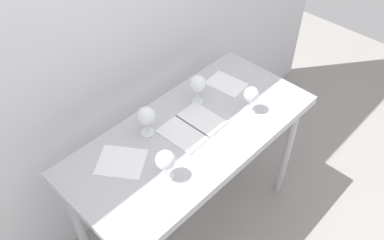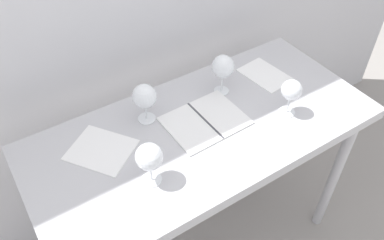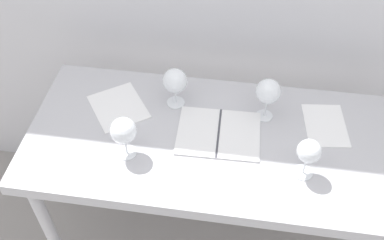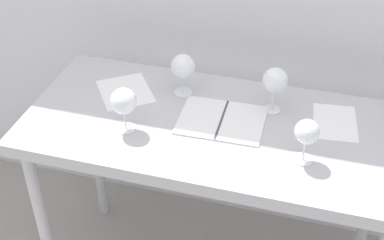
{
  "view_description": "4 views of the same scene",
  "coord_description": "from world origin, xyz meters",
  "px_view_note": "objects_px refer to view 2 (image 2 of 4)",
  "views": [
    {
      "loc": [
        -1.05,
        -1.01,
        2.41
      ],
      "look_at": [
        0.01,
        0.01,
        0.96
      ],
      "focal_mm": 37.26,
      "sensor_mm": 36.0,
      "label": 1
    },
    {
      "loc": [
        -0.64,
        -0.91,
        2.0
      ],
      "look_at": [
        -0.05,
        0.01,
        0.95
      ],
      "focal_mm": 36.91,
      "sensor_mm": 36.0,
      "label": 2
    },
    {
      "loc": [
        0.09,
        -1.11,
        2.18
      ],
      "look_at": [
        -0.08,
        -0.01,
        0.99
      ],
      "focal_mm": 42.0,
      "sensor_mm": 36.0,
      "label": 3
    },
    {
      "loc": [
        0.35,
        -1.54,
        2.09
      ],
      "look_at": [
        -0.07,
        -0.05,
        0.93
      ],
      "focal_mm": 50.51,
      "sensor_mm": 36.0,
      "label": 4
    }
  ],
  "objects_px": {
    "wine_glass_far_right": "(223,67)",
    "tasting_sheet_upper": "(101,150)",
    "wine_glass_near_left": "(149,158)",
    "tasting_sheet_lower": "(265,75)",
    "wine_glass_far_left": "(144,97)",
    "open_notebook": "(205,121)",
    "wine_glass_near_right": "(291,91)"
  },
  "relations": [
    {
      "from": "wine_glass_far_right",
      "to": "tasting_sheet_upper",
      "type": "relative_size",
      "value": 0.8
    },
    {
      "from": "wine_glass_near_left",
      "to": "tasting_sheet_lower",
      "type": "bearing_deg",
      "value": 18.71
    },
    {
      "from": "wine_glass_far_left",
      "to": "tasting_sheet_lower",
      "type": "relative_size",
      "value": 0.76
    },
    {
      "from": "wine_glass_far_left",
      "to": "open_notebook",
      "type": "distance_m",
      "value": 0.26
    },
    {
      "from": "open_notebook",
      "to": "wine_glass_near_left",
      "type": "bearing_deg",
      "value": -157.84
    },
    {
      "from": "wine_glass_near_left",
      "to": "wine_glass_near_right",
      "type": "xyz_separation_m",
      "value": [
        0.63,
        0.0,
        -0.0
      ]
    },
    {
      "from": "wine_glass_far_right",
      "to": "tasting_sheet_upper",
      "type": "bearing_deg",
      "value": -176.6
    },
    {
      "from": "wine_glass_far_right",
      "to": "wine_glass_near_left",
      "type": "relative_size",
      "value": 1.07
    },
    {
      "from": "wine_glass_near_left",
      "to": "open_notebook",
      "type": "xyz_separation_m",
      "value": [
        0.32,
        0.14,
        -0.11
      ]
    },
    {
      "from": "wine_glass_near_right",
      "to": "tasting_sheet_upper",
      "type": "xyz_separation_m",
      "value": [
        -0.72,
        0.22,
        -0.11
      ]
    },
    {
      "from": "wine_glass_near_right",
      "to": "open_notebook",
      "type": "distance_m",
      "value": 0.36
    },
    {
      "from": "wine_glass_far_right",
      "to": "wine_glass_far_left",
      "type": "distance_m",
      "value": 0.36
    },
    {
      "from": "tasting_sheet_upper",
      "to": "wine_glass_near_left",
      "type": "bearing_deg",
      "value": -103.3
    },
    {
      "from": "wine_glass_near_right",
      "to": "tasting_sheet_upper",
      "type": "relative_size",
      "value": 0.71
    },
    {
      "from": "wine_glass_near_left",
      "to": "tasting_sheet_lower",
      "type": "relative_size",
      "value": 0.77
    },
    {
      "from": "wine_glass_near_left",
      "to": "wine_glass_near_right",
      "type": "height_order",
      "value": "wine_glass_near_left"
    },
    {
      "from": "open_notebook",
      "to": "wine_glass_far_left",
      "type": "bearing_deg",
      "value": 141.85
    },
    {
      "from": "wine_glass_far_left",
      "to": "tasting_sheet_lower",
      "type": "bearing_deg",
      "value": -3.52
    },
    {
      "from": "tasting_sheet_lower",
      "to": "wine_glass_far_right",
      "type": "bearing_deg",
      "value": 169.84
    },
    {
      "from": "wine_glass_near_left",
      "to": "open_notebook",
      "type": "height_order",
      "value": "wine_glass_near_left"
    },
    {
      "from": "wine_glass_far_right",
      "to": "wine_glass_near_right",
      "type": "relative_size",
      "value": 1.12
    },
    {
      "from": "wine_glass_near_right",
      "to": "wine_glass_far_left",
      "type": "xyz_separation_m",
      "value": [
        -0.5,
        0.28,
        0.0
      ]
    },
    {
      "from": "wine_glass_far_right",
      "to": "wine_glass_near_left",
      "type": "height_order",
      "value": "wine_glass_far_right"
    },
    {
      "from": "wine_glass_near_left",
      "to": "wine_glass_far_left",
      "type": "relative_size",
      "value": 1.01
    },
    {
      "from": "wine_glass_near_right",
      "to": "wine_glass_far_left",
      "type": "bearing_deg",
      "value": 150.93
    },
    {
      "from": "wine_glass_far_left",
      "to": "tasting_sheet_lower",
      "type": "distance_m",
      "value": 0.6
    },
    {
      "from": "tasting_sheet_upper",
      "to": "tasting_sheet_lower",
      "type": "relative_size",
      "value": 1.03
    },
    {
      "from": "wine_glass_far_right",
      "to": "tasting_sheet_upper",
      "type": "distance_m",
      "value": 0.59
    },
    {
      "from": "tasting_sheet_lower",
      "to": "open_notebook",
      "type": "bearing_deg",
      "value": -172.11
    },
    {
      "from": "tasting_sheet_upper",
      "to": "tasting_sheet_lower",
      "type": "height_order",
      "value": "same"
    },
    {
      "from": "tasting_sheet_upper",
      "to": "wine_glass_near_right",
      "type": "bearing_deg",
      "value": -52.58
    },
    {
      "from": "wine_glass_near_left",
      "to": "tasting_sheet_upper",
      "type": "height_order",
      "value": "wine_glass_near_left"
    }
  ]
}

